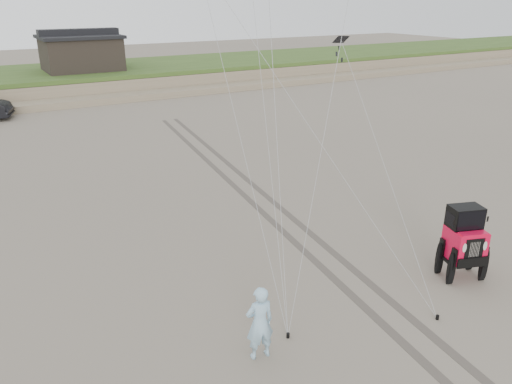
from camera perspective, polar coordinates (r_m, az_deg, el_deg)
ground at (r=13.01m, az=11.40°, el=-14.02°), size 160.00×160.00×0.00m
dune_ridge at (r=46.24m, az=-21.59°, el=11.62°), size 160.00×14.25×1.73m
cabin at (r=45.83m, az=-19.37°, el=14.90°), size 6.40×5.40×3.35m
jeep at (r=15.18m, az=22.60°, el=-6.19°), size 3.35×4.93×1.69m
man at (r=11.13m, az=0.42°, el=-14.73°), size 0.69×0.50×1.77m
stake_main at (r=12.16m, az=3.68°, el=-16.05°), size 0.08×0.08×0.12m
stake_aux at (r=13.48m, az=20.02°, el=-13.31°), size 0.08×0.08×0.12m
tire_tracks at (r=19.73m, az=0.37°, el=-0.81°), size 5.22×29.74×0.01m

